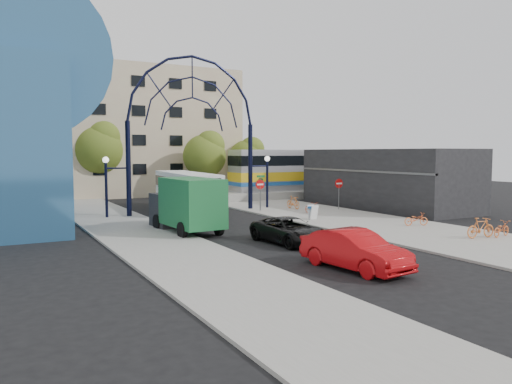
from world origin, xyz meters
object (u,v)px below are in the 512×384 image
stop_sign (260,187)px  city_bus (186,191)px  black_suv (290,231)px  bike_far_b (481,228)px  bike_near_b (293,202)px  do_not_enter_sign (339,186)px  street_name_sign (261,185)px  gateway_arch (193,102)px  train_car (336,169)px  sandwich_board (313,210)px  tree_north_a (206,154)px  bike_far_c (501,229)px  bike_near_a (311,208)px  bike_far_a (416,219)px  tree_north_b (99,147)px  tree_north_c (248,156)px  green_truck (186,205)px  red_sedan (355,250)px

stop_sign → city_bus: (-4.79, 3.55, -0.36)m
black_suv → bike_far_b: size_ratio=2.64×
black_suv → bike_near_b: size_ratio=2.81×
do_not_enter_sign → black_suv: do_not_enter_sign is taller
street_name_sign → bike_far_b: size_ratio=1.52×
gateway_arch → train_car: (20.00, 8.00, -5.66)m
do_not_enter_sign → sandwich_board: 6.85m
gateway_arch → tree_north_a: bearing=62.8°
bike_far_c → bike_near_a: bearing=2.6°
bike_near_a → bike_far_a: size_ratio=1.06×
tree_north_b → tree_north_c: tree_north_b is taller
tree_north_b → city_bus: size_ratio=0.69×
tree_north_c → bike_near_a: size_ratio=3.97×
bike_near_a → train_car: bearing=49.1°
stop_sign → green_truck: 10.70m
bike_far_c → green_truck: bearing=43.4°
black_suv → bike_far_c: black_suv is taller
train_car → do_not_enter_sign: bearing=-126.9°
tree_north_a → bike_near_a: bearing=-85.7°
stop_sign → gateway_arch: bearing=157.4°
bike_far_b → tree_north_b: bearing=28.3°
do_not_enter_sign → bike_near_a: 4.08m
street_name_sign → red_sedan: 20.30m
do_not_enter_sign → green_truck: 15.42m
tree_north_a → train_car: bearing=-15.8°
street_name_sign → bike_far_b: (3.98, -17.15, -1.45)m
tree_north_c → do_not_enter_sign: bearing=-93.6°
tree_north_b → bike_near_a: size_ratio=4.88×
tree_north_b → green_truck: (0.09, -24.31, -3.65)m
tree_north_c → bike_far_c: size_ratio=3.97×
black_suv → bike_near_b: (8.33, 12.52, -0.04)m
stop_sign → bike_near_b: (3.15, 0.08, -1.35)m
tree_north_b → bike_far_b: (13.06, -34.48, -4.59)m
stop_sign → red_sedan: (-6.03, -18.61, -1.19)m
street_name_sign → bike_near_a: bearing=-60.5°
green_truck → do_not_enter_sign: bearing=13.6°
sandwich_board → city_bus: city_bus is taller
black_suv → red_sedan: bearing=-101.3°
stop_sign → do_not_enter_sign: (6.20, -2.00, -0.02)m
tree_north_b → tree_north_a: bearing=-21.8°
black_suv → bike_far_c: size_ratio=2.97×
do_not_enter_sign → train_car: train_car is taller
street_name_sign → tree_north_a: (0.92, 13.33, 2.48)m
street_name_sign → bike_near_a: size_ratio=1.71×
tree_north_c → tree_north_b: bearing=172.9°
green_truck → bike_near_b: 13.43m
gateway_arch → stop_sign: 8.37m
do_not_enter_sign → bike_far_b: do_not_enter_sign is taller
sandwich_board → tree_north_a: (0.52, 19.95, 3.86)m
bike_far_b → bike_far_c: bike_far_b is taller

